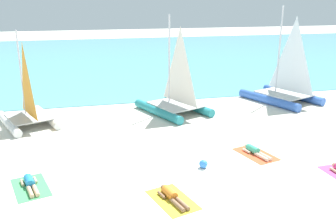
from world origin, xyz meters
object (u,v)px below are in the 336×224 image
at_px(sailboat_teal, 175,99).
at_px(towel_center_right, 256,154).
at_px(towel_leftmost, 31,187).
at_px(sunbather_leftmost, 30,183).
at_px(sailboat_blue, 283,88).
at_px(beach_ball, 203,164).
at_px(towel_center_left, 173,200).
at_px(sailboat_white, 28,111).
at_px(sunbather_center_left, 172,196).
at_px(sunbather_center_right, 255,151).

relative_size(sailboat_teal, towel_center_right, 2.90).
height_order(towel_leftmost, sunbather_leftmost, sunbather_leftmost).
relative_size(sailboat_blue, towel_leftmost, 3.13).
height_order(towel_leftmost, beach_ball, beach_ball).
xyz_separation_m(sunbather_leftmost, towel_center_left, (4.63, -2.06, -0.13)).
bearing_deg(sunbather_leftmost, towel_center_left, -39.66).
relative_size(towel_leftmost, beach_ball, 5.65).
distance_m(sailboat_white, sailboat_teal, 7.97).
xyz_separation_m(sailboat_white, beach_ball, (7.19, -7.10, -0.56)).
relative_size(sunbather_leftmost, sunbather_center_left, 1.00).
relative_size(sunbather_leftmost, towel_center_left, 0.81).
xyz_separation_m(sailboat_teal, towel_leftmost, (-7.16, -7.37, -0.82)).
distance_m(towel_leftmost, sunbather_leftmost, 0.14).
relative_size(sunbather_center_left, sunbather_center_right, 1.00).
height_order(towel_leftmost, sunbather_center_left, sunbather_center_left).
xyz_separation_m(sailboat_white, sunbather_center_right, (9.77, -6.33, -0.59)).
xyz_separation_m(sailboat_blue, towel_leftmost, (-14.50, -8.06, -0.88)).
bearing_deg(towel_center_left, sunbather_center_right, 32.89).
bearing_deg(beach_ball, towel_leftmost, -179.59).
bearing_deg(sunbather_leftmost, sunbather_center_left, -39.07).
height_order(sailboat_white, sunbather_center_right, sailboat_white).
xyz_separation_m(sailboat_teal, sunbather_center_right, (1.80, -6.56, -0.69)).
distance_m(sailboat_blue, sunbather_leftmost, 16.59).
height_order(sailboat_blue, beach_ball, sailboat_blue).
relative_size(towel_center_right, sunbather_center_right, 1.22).
height_order(sailboat_teal, towel_center_left, sailboat_teal).
height_order(sailboat_white, towel_leftmost, sailboat_white).
bearing_deg(sailboat_white, sailboat_teal, -19.71).
height_order(sunbather_leftmost, beach_ball, beach_ball).
distance_m(sailboat_white, sunbather_leftmost, 7.15).
relative_size(sailboat_teal, sunbather_center_left, 3.56).
bearing_deg(sailboat_white, sunbather_center_left, -80.56).
bearing_deg(sailboat_teal, towel_leftmost, -156.21).
bearing_deg(sailboat_teal, sunbather_center_right, -96.67).
height_order(sailboat_white, beach_ball, sailboat_white).
distance_m(sailboat_teal, beach_ball, 7.40).
height_order(sailboat_teal, sailboat_blue, sailboat_blue).
bearing_deg(sunbather_center_right, towel_leftmost, 171.12).
xyz_separation_m(towel_leftmost, towel_center_left, (4.61, -2.00, 0.00)).
height_order(towel_center_left, towel_center_right, same).
distance_m(sunbather_center_left, towel_center_right, 5.14).
xyz_separation_m(towel_center_left, sunbather_center_right, (4.35, 2.81, 0.13)).
bearing_deg(sailboat_blue, towel_center_left, -155.36).
height_order(sailboat_white, sunbather_leftmost, sailboat_white).
height_order(sunbather_leftmost, sunbather_center_right, same).
relative_size(sailboat_teal, towel_center_left, 2.90).
relative_size(sailboat_teal, sunbather_leftmost, 3.56).
xyz_separation_m(sailboat_blue, sunbather_leftmost, (-14.52, -8.00, -0.76)).
xyz_separation_m(sunbather_leftmost, beach_ball, (6.40, -0.02, 0.04)).
bearing_deg(towel_leftmost, sailboat_teal, 45.84).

